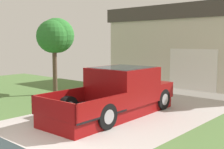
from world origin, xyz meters
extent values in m
cube|color=#B5ACA8|center=(0.00, 4.50, -0.03)|extent=(5.20, 9.00, 0.06)
cube|color=#52763C|center=(-8.60, 4.50, -0.03)|extent=(12.00, 9.00, 0.06)
cube|color=maroon|center=(-0.25, 3.76, 0.21)|extent=(1.99, 5.34, 0.42)
cube|color=maroon|center=(-0.27, 4.37, 1.05)|extent=(2.04, 2.17, 1.26)
cube|color=#1E2833|center=(-0.27, 4.37, 1.43)|extent=(1.80, 1.99, 0.53)
cube|color=maroon|center=(-0.32, 5.91, 0.72)|extent=(2.01, 1.04, 0.59)
cube|color=black|center=(-0.20, 2.22, 0.45)|extent=(2.05, 2.26, 0.06)
cube|color=maroon|center=(-1.16, 2.19, 0.71)|extent=(0.13, 2.20, 0.58)
cube|color=maroon|center=(0.75, 2.25, 0.71)|extent=(0.13, 2.20, 0.58)
cube|color=maroon|center=(-0.17, 1.15, 0.71)|extent=(1.98, 0.12, 0.58)
cube|color=black|center=(-1.38, 5.07, 1.33)|extent=(0.11, 0.18, 0.20)
cylinder|color=black|center=(-1.18, 5.74, 0.40)|extent=(0.29, 0.81, 0.80)
cylinder|color=#9E9EA3|center=(-1.18, 5.74, 0.40)|extent=(0.29, 0.45, 0.44)
cylinder|color=black|center=(0.54, 5.80, 0.40)|extent=(0.29, 0.81, 0.80)
cylinder|color=#9E9EA3|center=(0.54, 5.80, 0.40)|extent=(0.29, 0.45, 0.44)
cylinder|color=black|center=(-1.07, 2.41, 0.40)|extent=(0.29, 0.81, 0.80)
cylinder|color=#9E9EA3|center=(-1.07, 2.41, 0.40)|extent=(0.29, 0.45, 0.44)
cylinder|color=black|center=(0.65, 2.47, 0.40)|extent=(0.29, 0.81, 0.80)
cylinder|color=#9E9EA3|center=(0.65, 2.47, 0.40)|extent=(0.29, 0.45, 0.44)
cylinder|color=#333842|center=(-1.70, 4.92, 0.39)|extent=(0.15, 0.15, 0.79)
cylinder|color=#333842|center=(-1.36, 4.87, 0.39)|extent=(0.15, 0.15, 0.79)
cylinder|color=gold|center=(-1.53, 4.90, 1.04)|extent=(0.30, 0.30, 0.56)
cylinder|color=brown|center=(-1.70, 4.92, 1.01)|extent=(0.09, 0.09, 0.56)
cylinder|color=brown|center=(-1.36, 4.87, 1.01)|extent=(0.09, 0.09, 0.56)
sphere|color=brown|center=(-1.53, 4.90, 1.44)|extent=(0.20, 0.20, 0.20)
cylinder|color=brown|center=(-1.53, 4.90, 1.49)|extent=(0.48, 0.48, 0.01)
cone|color=brown|center=(-1.53, 4.90, 1.55)|extent=(0.21, 0.21, 0.11)
cube|color=brown|center=(-1.47, 4.74, 0.10)|extent=(0.40, 0.17, 0.21)
torus|color=brown|center=(-1.47, 4.74, 0.26)|extent=(0.36, 0.02, 0.36)
cube|color=beige|center=(-1.32, 13.19, 1.93)|extent=(10.35, 5.09, 3.87)
cube|color=#423D38|center=(-1.32, 13.19, 4.28)|extent=(10.77, 5.30, 0.83)
cube|color=white|center=(-0.58, 10.61, 1.11)|extent=(2.70, 0.06, 2.23)
cylinder|color=brown|center=(-5.16, 5.00, 1.19)|extent=(0.22, 0.22, 2.37)
sphere|color=#307E30|center=(-5.26, 5.02, 2.87)|extent=(1.64, 1.64, 1.64)
sphere|color=#307E30|center=(-5.34, 5.31, 2.92)|extent=(1.75, 1.75, 1.75)
cube|color=#424247|center=(-3.34, 7.63, 0.56)|extent=(0.58, 0.68, 0.95)
cube|color=#2E2E31|center=(-3.34, 7.63, 1.09)|extent=(0.60, 0.71, 0.10)
cylinder|color=black|center=(-3.56, 7.36, 0.09)|extent=(0.05, 0.18, 0.18)
cylinder|color=black|center=(-3.12, 7.36, 0.09)|extent=(0.05, 0.18, 0.18)
camera|label=1|loc=(6.34, -3.65, 2.63)|focal=45.90mm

